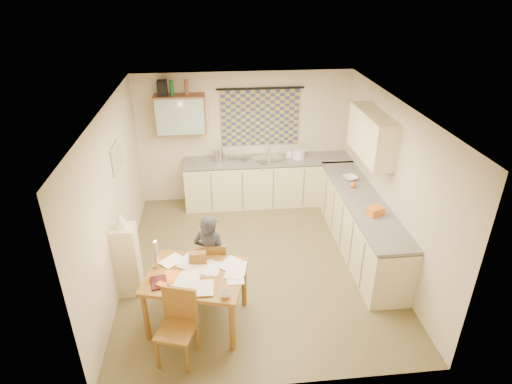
{
  "coord_description": "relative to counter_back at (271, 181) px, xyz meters",
  "views": [
    {
      "loc": [
        -0.57,
        -5.43,
        4.07
      ],
      "look_at": [
        0.01,
        0.2,
        1.14
      ],
      "focal_mm": 30.0,
      "sensor_mm": 36.0,
      "label": 1
    }
  ],
  "objects": [
    {
      "name": "dish_rack",
      "position": [
        -0.61,
        0.0,
        0.5
      ],
      "size": [
        0.44,
        0.42,
        0.06
      ],
      "primitive_type": "cube",
      "rotation": [
        0.0,
        0.0,
        -0.41
      ],
      "color": "silver",
      "rests_on": "counter_back"
    },
    {
      "name": "sink",
      "position": [
        -0.06,
        0.0,
        0.43
      ],
      "size": [
        0.69,
        0.63,
        0.1
      ],
      "primitive_type": "cube",
      "rotation": [
        0.0,
        0.0,
        0.42
      ],
      "color": "silver",
      "rests_on": "counter_back"
    },
    {
      "name": "papers",
      "position": [
        -1.24,
        -3.06,
        0.31
      ],
      "size": [
        1.14,
        0.91,
        0.02
      ],
      "rotation": [
        0.0,
        0.0,
        -0.25
      ],
      "color": "white",
      "rests_on": "dining_table"
    },
    {
      "name": "fruit_orange",
      "position": [
        1.16,
        -1.32,
        0.52
      ],
      "size": [
        0.1,
        0.1,
        0.1
      ],
      "primitive_type": "sphere",
      "color": "orange",
      "rests_on": "counter_right"
    },
    {
      "name": "stove",
      "position": [
        1.21,
        -2.79,
        -0.03
      ],
      "size": [
        0.54,
        0.54,
        0.84
      ],
      "color": "white",
      "rests_on": "floor"
    },
    {
      "name": "bowl",
      "position": [
        1.21,
        -1.02,
        0.5
      ],
      "size": [
        0.37,
        0.37,
        0.06
      ],
      "primitive_type": "imported",
      "rotation": [
        0.0,
        0.0,
        0.32
      ],
      "color": "white",
      "rests_on": "counter_right"
    },
    {
      "name": "wall_cabinet",
      "position": [
        -1.64,
        0.13,
        1.35
      ],
      "size": [
        0.9,
        0.34,
        0.7
      ],
      "primitive_type": "cube",
      "color": "brown",
      "rests_on": "wall_back"
    },
    {
      "name": "curtain_rod",
      "position": [
        -0.19,
        0.25,
        1.75
      ],
      "size": [
        1.6,
        0.04,
        0.04
      ],
      "primitive_type": "cylinder",
      "rotation": [
        0.0,
        1.57,
        0.0
      ],
      "color": "black",
      "rests_on": "wall_back"
    },
    {
      "name": "bottle_brown",
      "position": [
        -1.5,
        0.13,
        1.83
      ],
      "size": [
        0.09,
        0.09,
        0.26
      ],
      "primitive_type": "cylinder",
      "rotation": [
        0.0,
        0.0,
        -0.27
      ],
      "color": "brown",
      "rests_on": "wall_cabinet"
    },
    {
      "name": "person",
      "position": [
        -1.18,
        -2.61,
        0.19
      ],
      "size": [
        0.7,
        0.66,
        1.29
      ],
      "primitive_type": "imported",
      "rotation": [
        0.0,
        0.0,
        2.72
      ],
      "color": "black",
      "rests_on": "floor"
    },
    {
      "name": "soap_bottle",
      "position": [
        0.33,
        0.05,
        0.56
      ],
      "size": [
        0.12,
        0.12,
        0.19
      ],
      "primitive_type": "imported",
      "rotation": [
        0.0,
        0.0,
        0.19
      ],
      "color": "white",
      "rests_on": "counter_back"
    },
    {
      "name": "window_blind",
      "position": [
        -0.19,
        0.27,
        1.2
      ],
      "size": [
        1.45,
        0.03,
        1.05
      ],
      "primitive_type": "cube",
      "color": "navy",
      "rests_on": "wall_back"
    },
    {
      "name": "mug",
      "position": [
        -1.02,
        -3.56,
        0.34
      ],
      "size": [
        0.19,
        0.19,
        0.09
      ],
      "primitive_type": "imported",
      "rotation": [
        0.0,
        0.0,
        -0.44
      ],
      "color": "white",
      "rests_on": "dining_table"
    },
    {
      "name": "wall_cabinet_glass",
      "position": [
        -1.64,
        -0.04,
        1.35
      ],
      "size": [
        0.84,
        0.02,
        0.64
      ],
      "primitive_type": "cube",
      "color": "#99B2A5",
      "rests_on": "wall_back"
    },
    {
      "name": "book",
      "position": [
        -1.77,
        -3.12,
        0.31
      ],
      "size": [
        0.29,
        0.33,
        0.02
      ],
      "primitive_type": "imported",
      "rotation": [
        0.0,
        0.0,
        -0.22
      ],
      "color": "orange",
      "rests_on": "dining_table"
    },
    {
      "name": "dining_table",
      "position": [
        -1.37,
        -3.12,
        -0.07
      ],
      "size": [
        1.38,
        1.17,
        0.75
      ],
      "rotation": [
        0.0,
        0.0,
        -0.25
      ],
      "color": "brown",
      "rests_on": "floor"
    },
    {
      "name": "bottle_green",
      "position": [
        -1.75,
        0.13,
        1.83
      ],
      "size": [
        0.08,
        0.08,
        0.26
      ],
      "primitive_type": "cylinder",
      "rotation": [
        0.0,
        0.0,
        -0.1
      ],
      "color": "#195926",
      "rests_on": "wall_cabinet"
    },
    {
      "name": "candle",
      "position": [
        -1.83,
        -2.92,
        0.59
      ],
      "size": [
        0.03,
        0.03,
        0.22
      ],
      "primitive_type": "cylinder",
      "rotation": [
        0.0,
        0.0,
        -0.36
      ],
      "color": "white",
      "rests_on": "dining_table"
    },
    {
      "name": "wall_right",
      "position": [
        1.52,
        -1.95,
        0.8
      ],
      "size": [
        0.02,
        4.5,
        2.5
      ],
      "primitive_type": "cube",
      "color": "beige",
      "rests_on": "floor"
    },
    {
      "name": "chair_far",
      "position": [
        -1.18,
        -2.55,
        -0.18
      ],
      "size": [
        0.41,
        0.41,
        0.87
      ],
      "rotation": [
        0.0,
        0.0,
        3.18
      ],
      "color": "brown",
      "rests_on": "floor"
    },
    {
      "name": "wall_back",
      "position": [
        -0.49,
        0.31,
        0.8
      ],
      "size": [
        4.0,
        0.02,
        2.5
      ],
      "primitive_type": "cube",
      "color": "beige",
      "rests_on": "floor"
    },
    {
      "name": "candle_holder",
      "position": [
        -1.86,
        -2.92,
        0.39
      ],
      "size": [
        0.07,
        0.07,
        0.18
      ],
      "primitive_type": "cylinder",
      "rotation": [
        0.0,
        0.0,
        -0.24
      ],
      "color": "silver",
      "rests_on": "dining_table"
    },
    {
      "name": "chair_near",
      "position": [
        -1.59,
        -3.7,
        -0.17
      ],
      "size": [
        0.51,
        0.51,
        0.91
      ],
      "rotation": [
        0.0,
        0.0,
        -0.3
      ],
      "color": "brown",
      "rests_on": "floor"
    },
    {
      "name": "orange_bag",
      "position": [
        1.21,
        -2.21,
        0.53
      ],
      "size": [
        0.27,
        0.24,
        0.12
      ],
      "primitive_type": "cube",
      "rotation": [
        0.0,
        0.0,
        0.42
      ],
      "color": "orange",
      "rests_on": "counter_right"
    },
    {
      "name": "letter_rack",
      "position": [
        -1.34,
        -2.88,
        0.38
      ],
      "size": [
        0.22,
        0.1,
        0.16
      ],
      "primitive_type": "cube",
      "rotation": [
        0.0,
        0.0,
        0.01
      ],
      "color": "brown",
      "rests_on": "dining_table"
    },
    {
      "name": "framed_print",
      "position": [
        -2.46,
        -1.55,
        1.25
      ],
      "size": [
        0.04,
        0.5,
        0.4
      ],
      "primitive_type": "cube",
      "color": "beige",
      "rests_on": "wall_left"
    },
    {
      "name": "print_canvas",
      "position": [
        -2.43,
        -1.55,
        1.25
      ],
      "size": [
        0.01,
        0.42,
        0.32
      ],
      "primitive_type": "cube",
      "color": "beige",
      "rests_on": "wall_left"
    },
    {
      "name": "wall_front",
      "position": [
        -0.49,
        -4.21,
        0.8
      ],
      "size": [
        4.0,
        0.02,
        2.5
      ],
      "primitive_type": "cube",
      "color": "beige",
      "rests_on": "floor"
    },
    {
      "name": "orange_box",
      "position": [
        -1.76,
        -3.3,
        0.32
      ],
      "size": [
        0.14,
        0.13,
        0.04
      ],
      "primitive_type": "cube",
      "rotation": [
        0.0,
        0.0,
        -0.52
      ],
      "color": "orange",
      "rests_on": "dining_table"
    },
    {
      "name": "ceiling",
      "position": [
        -0.49,
        -1.95,
        2.06
      ],
      "size": [
        4.0,
        4.5,
        0.02
      ],
      "primitive_type": "cube",
      "color": "white",
      "rests_on": "floor"
    },
    {
      "name": "wall_left",
      "position": [
        -2.5,
        -1.95,
        0.8
      ],
      "size": [
        0.02,
        4.5,
        2.5
      ],
      "primitive_type": "cube",
      "color": "beige",
      "rests_on": "floor"
    },
    {
      "name": "speaker",
      "position": [
        -1.91,
        0.13,
        1.83
      ],
      "size": [
        0.16,
        0.2,
        0.26
      ],
      "primitive_type": "cube",
      "rotation": [
        0.0,
        0.0,
        -0.01
      ],
      "color": "black",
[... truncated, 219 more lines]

